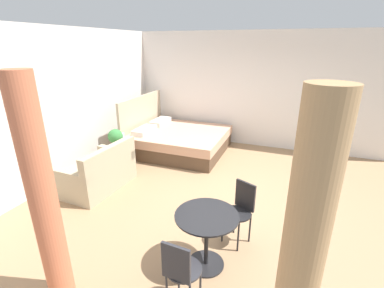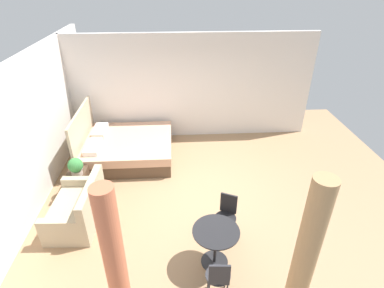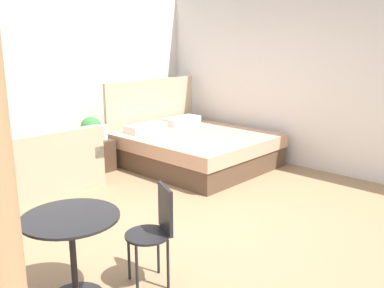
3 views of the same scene
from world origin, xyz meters
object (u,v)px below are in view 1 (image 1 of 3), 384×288
Objects in this scene: vase at (121,138)px; potted_plant at (116,138)px; bed at (178,139)px; nightstand at (119,155)px; balcony_table at (206,230)px; cafe_chair_near_window at (241,207)px; couch at (99,173)px; cafe_chair_near_couch at (180,269)px.

potted_plant is at bearing -176.39° from vase.
bed is 1.66m from potted_plant.
balcony_table is at bearing -127.42° from nightstand.
nightstand is at bearing 63.98° from cafe_chair_near_window.
vase is at bearing 61.90° from cafe_chair_near_window.
couch reaches higher than cafe_chair_near_window.
balcony_table is (-3.37, -1.85, 0.20)m from bed.
balcony_table is 0.88× the size of cafe_chair_near_window.
balcony_table is 0.67m from cafe_chair_near_window.
nightstand is 3.34m from cafe_chair_near_window.
potted_plant is 1.67× the size of vase.
couch is 2.81m from cafe_chair_near_window.
potted_plant is at bearing -155.46° from nightstand.
couch reaches higher than balcony_table.
cafe_chair_near_couch reaches higher than vase.
couch is (-2.25, 0.61, -0.01)m from bed.
couch is 5.83× the size of vase.
balcony_table is at bearing -126.52° from potted_plant.
balcony_table is 0.67m from cafe_chair_near_couch.
potted_plant is (-0.10, -0.05, 0.45)m from nightstand.
cafe_chair_near_window is at bearing -24.72° from balcony_table.
vase is (0.12, -0.03, 0.36)m from nightstand.
cafe_chair_near_couch reaches higher than cafe_chair_near_window.
cafe_chair_near_couch is (-2.86, -2.63, -0.08)m from vase.
cafe_chair_near_couch is at bearing -135.86° from nightstand.
potted_plant is 3.25m from cafe_chair_near_window.
nightstand is at bearing 24.54° from potted_plant.
balcony_table is (-1.97, -2.66, -0.20)m from potted_plant.
nightstand is at bearing 14.09° from couch.
balcony_table is at bearing -114.40° from couch.
cafe_chair_near_couch reaches higher than nightstand.
cafe_chair_near_window is at bearing -118.10° from vase.
cafe_chair_near_couch is at bearing 165.62° from cafe_chair_near_window.
balcony_table is at bearing 155.28° from cafe_chair_near_window.
vase is 3.35m from cafe_chair_near_window.
cafe_chair_near_couch is at bearing -155.88° from bed.
bed reaches higher than cafe_chair_near_couch.
bed is at bearing 24.12° from cafe_chair_near_couch.
vase reaches higher than nightstand.
balcony_table is at bearing -4.01° from cafe_chair_near_couch.
balcony_table is at bearing -151.15° from bed.
nightstand is 0.66× the size of balcony_table.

